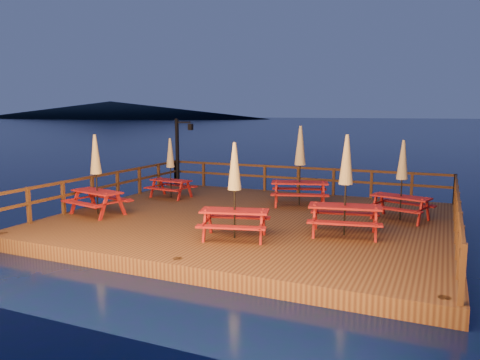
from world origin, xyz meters
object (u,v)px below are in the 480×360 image
(picnic_table_0, at_px, (96,173))
(picnic_table_2, at_px, (346,184))
(lamp_post, at_px, (180,146))
(picnic_table_1, at_px, (170,167))

(picnic_table_0, bearing_deg, picnic_table_2, 18.08)
(picnic_table_0, bearing_deg, lamp_post, 108.78)
(picnic_table_0, height_order, picnic_table_1, picnic_table_0)
(picnic_table_0, relative_size, picnic_table_1, 1.13)
(picnic_table_0, distance_m, picnic_table_1, 3.61)
(lamp_post, distance_m, picnic_table_0, 6.27)
(picnic_table_1, bearing_deg, lamp_post, 120.01)
(lamp_post, bearing_deg, picnic_table_1, -66.69)
(lamp_post, bearing_deg, picnic_table_0, -84.55)
(lamp_post, distance_m, picnic_table_2, 10.14)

